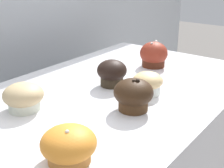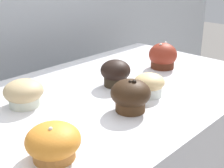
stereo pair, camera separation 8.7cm
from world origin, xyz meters
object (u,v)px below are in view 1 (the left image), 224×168
Objects in this scene: muffin_front_center at (112,73)px; muffin_back_right at (24,97)px; muffin_back_left at (148,83)px; muffin_front_right at (133,95)px; muffin_front_left at (154,55)px; muffin_back_center at (69,145)px.

muffin_back_right is (-0.28, 0.08, -0.01)m from muffin_front_center.
muffin_front_right reaches higher than muffin_back_left.
muffin_front_center is 0.18m from muffin_front_right.
muffin_front_right is (-0.35, -0.15, -0.00)m from muffin_front_left.
muffin_front_center is 0.25m from muffin_front_left.
muffin_front_left reaches higher than muffin_front_right.
muffin_front_right is (-0.11, -0.03, 0.01)m from muffin_back_left.
muffin_back_right is 0.29m from muffin_front_right.
muffin_front_right is at bearing -124.81° from muffin_front_center.
muffin_back_right is 0.53m from muffin_front_left.
muffin_front_left is at bearing 15.66° from muffin_back_center.
muffin_back_left is at bearing -35.03° from muffin_back_right.
muffin_back_left is at bearing 12.90° from muffin_front_right.
muffin_front_center is 0.29m from muffin_back_right.
muffin_back_right is 0.97× the size of muffin_back_center.
muffin_front_right is (0.17, -0.23, 0.01)m from muffin_back_right.
muffin_front_center reaches higher than muffin_back_right.
muffin_back_center is at bearing -154.29° from muffin_front_center.
muffin_back_left is 0.85× the size of muffin_front_right.
muffin_back_center reaches higher than muffin_back_left.
muffin_front_left is at bearing 22.40° from muffin_front_right.
muffin_front_left is 0.38m from muffin_front_right.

